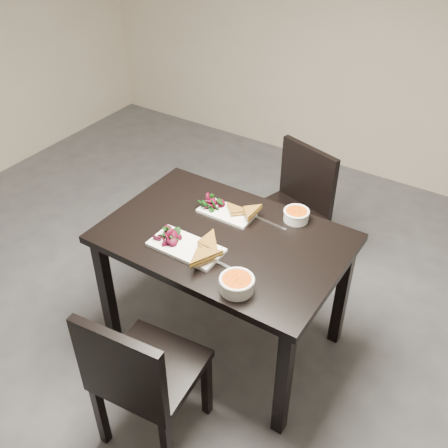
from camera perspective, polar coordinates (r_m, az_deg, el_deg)
name	(u,v)px	position (r m, az deg, el deg)	size (l,w,h in m)	color
ground	(176,358)	(3.01, -5.33, -14.43)	(5.00, 5.00, 0.00)	#47474C
room_shell	(146,18)	(1.97, -8.51, 21.42)	(5.02, 5.02, 2.81)	beige
table	(224,251)	(2.64, 0.00, -2.93)	(1.20, 0.80, 0.75)	black
chair_near	(140,374)	(2.35, -9.19, -15.96)	(0.46, 0.46, 0.85)	black
chair_far	(293,205)	(3.29, 7.59, 2.07)	(0.52, 0.52, 0.85)	black
plate_near	(186,247)	(2.50, -4.17, -2.57)	(0.36, 0.18, 0.02)	white
sandwich_near	(199,244)	(2.46, -2.78, -2.22)	(0.18, 0.13, 0.06)	#AC7724
salad_near	(169,235)	(2.53, -6.03, -1.19)	(0.11, 0.10, 0.05)	black
soup_bowl_near	(237,283)	(2.26, 1.42, -6.51)	(0.16, 0.16, 0.07)	white
cutlery_near	(231,268)	(2.39, 0.74, -4.89)	(0.18, 0.02, 0.00)	silver
plate_far	(227,213)	(2.73, 0.28, 1.25)	(0.29, 0.15, 0.01)	white
sandwich_far	(236,213)	(2.67, 1.28, 1.19)	(0.15, 0.11, 0.05)	#AC7724
salad_far	(211,203)	(2.76, -1.47, 2.36)	(0.09, 0.08, 0.04)	black
soup_bowl_far	(296,215)	(2.69, 7.93, 1.03)	(0.13, 0.13, 0.06)	white
cutlery_far	(271,223)	(2.67, 5.18, 0.07)	(0.18, 0.02, 0.00)	silver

